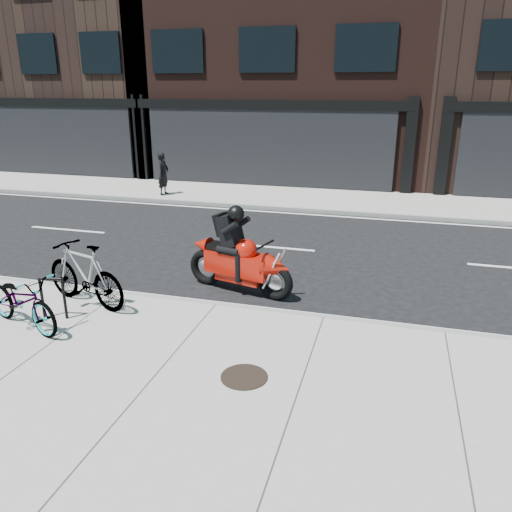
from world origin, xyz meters
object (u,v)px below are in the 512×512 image
(bike_rack, at_px, (53,294))
(bicycle_rear, at_px, (85,274))
(manhole_cover, at_px, (244,377))
(motorcycle, at_px, (243,258))
(pedestrian, at_px, (163,174))
(bicycle_front, at_px, (22,301))

(bike_rack, relative_size, bicycle_rear, 0.38)
(bicycle_rear, height_order, manhole_cover, bicycle_rear)
(motorcycle, bearing_deg, manhole_cover, -58.53)
(bicycle_rear, height_order, motorcycle, motorcycle)
(bicycle_rear, xyz_separation_m, manhole_cover, (3.50, -1.56, -0.59))
(bike_rack, distance_m, motorcycle, 3.54)
(bike_rack, bearing_deg, pedestrian, 105.08)
(bicycle_rear, distance_m, motorcycle, 2.99)
(bicycle_front, relative_size, bicycle_rear, 0.93)
(pedestrian, bearing_deg, motorcycle, -142.69)
(bike_rack, xyz_separation_m, manhole_cover, (3.70, -0.90, -0.44))
(bike_rack, xyz_separation_m, pedestrian, (-2.69, 9.97, 0.32))
(bicycle_front, bearing_deg, manhole_cover, -77.87)
(bicycle_front, xyz_separation_m, motorcycle, (2.99, 2.69, 0.11))
(motorcycle, height_order, pedestrian, motorcycle)
(motorcycle, distance_m, manhole_cover, 3.36)
(bicycle_front, relative_size, pedestrian, 1.19)
(bike_rack, bearing_deg, manhole_cover, -13.73)
(manhole_cover, bearing_deg, motorcycle, 107.11)
(motorcycle, relative_size, pedestrian, 1.53)
(pedestrian, relative_size, manhole_cover, 2.33)
(bicycle_front, distance_m, bicycle_rear, 1.19)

